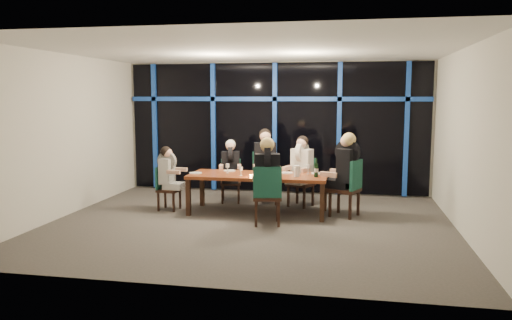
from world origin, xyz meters
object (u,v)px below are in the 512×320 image
(chair_far_right, at_px, (303,179))
(water_pitcher, at_px, (297,171))
(chair_far_mid, at_px, (265,175))
(dining_table, at_px, (258,178))
(chair_end_left, at_px, (165,186))
(chair_near_mid, at_px, (267,192))
(diner_far_left, at_px, (231,162))
(diner_near_mid, at_px, (267,168))
(diner_far_right, at_px, (301,161))
(diner_end_right, at_px, (345,162))
(diner_far_mid, at_px, (265,155))
(chair_end_right, at_px, (349,185))
(wine_bottle, at_px, (316,170))
(diner_end_left, at_px, (169,169))
(chair_far_left, at_px, (231,178))

(chair_far_right, relative_size, water_pitcher, 4.71)
(chair_far_right, bearing_deg, chair_far_mid, -166.96)
(dining_table, height_order, chair_end_left, chair_end_left)
(chair_far_right, relative_size, chair_near_mid, 0.94)
(diner_far_left, distance_m, diner_near_mid, 1.97)
(chair_far_right, relative_size, diner_far_right, 1.03)
(chair_far_mid, bearing_deg, chair_end_left, -166.01)
(chair_near_mid, bearing_deg, diner_end_right, -155.36)
(diner_far_mid, xyz_separation_m, diner_end_right, (1.64, -0.84, 0.00))
(diner_far_left, bearing_deg, chair_end_right, -30.57)
(chair_far_right, relative_size, wine_bottle, 2.85)
(dining_table, bearing_deg, chair_end_left, -178.46)
(dining_table, xyz_separation_m, chair_end_right, (1.71, 0.03, -0.09))
(diner_end_left, relative_size, diner_near_mid, 0.82)
(diner_end_right, bearing_deg, diner_far_mid, -95.07)
(chair_far_right, distance_m, diner_end_right, 1.24)
(dining_table, bearing_deg, diner_far_left, 130.61)
(diner_far_mid, bearing_deg, diner_end_right, -43.18)
(wine_bottle, distance_m, water_pitcher, 0.35)
(diner_far_mid, distance_m, diner_end_left, 2.00)
(dining_table, height_order, chair_far_mid, chair_far_mid)
(chair_far_mid, relative_size, wine_bottle, 3.10)
(chair_far_left, distance_m, chair_far_right, 1.54)
(chair_far_mid, xyz_separation_m, diner_end_left, (-1.72, -1.05, 0.23))
(chair_near_mid, relative_size, diner_far_right, 1.09)
(chair_end_left, relative_size, wine_bottle, 2.50)
(chair_end_left, xyz_separation_m, diner_far_left, (1.09, 0.92, 0.38))
(dining_table, bearing_deg, diner_end_right, 2.33)
(chair_near_mid, relative_size, diner_near_mid, 1.03)
(chair_far_left, height_order, diner_end_right, diner_end_right)
(diner_near_mid, bearing_deg, diner_end_right, -158.29)
(chair_end_left, xyz_separation_m, diner_far_right, (2.58, 0.81, 0.45))
(chair_far_mid, relative_size, chair_far_right, 1.09)
(dining_table, xyz_separation_m, water_pitcher, (0.75, -0.14, 0.17))
(wine_bottle, bearing_deg, chair_end_left, 179.01)
(dining_table, bearing_deg, chair_far_mid, 92.33)
(chair_near_mid, distance_m, diner_end_right, 1.66)
(chair_far_mid, xyz_separation_m, diner_near_mid, (0.35, -1.78, 0.40))
(chair_end_left, distance_m, chair_end_right, 3.55)
(chair_far_left, distance_m, diner_far_left, 0.37)
(chair_end_left, distance_m, diner_end_right, 3.50)
(chair_end_left, distance_m, diner_near_mid, 2.32)
(dining_table, bearing_deg, diner_far_mid, 90.97)
(diner_end_right, relative_size, water_pitcher, 5.00)
(diner_far_mid, xyz_separation_m, water_pitcher, (0.77, -1.04, -0.16))
(diner_end_right, xyz_separation_m, diner_near_mid, (-1.32, -0.85, -0.02))
(diner_far_left, relative_size, diner_near_mid, 0.87)
(dining_table, height_order, chair_far_left, chair_far_left)
(chair_far_right, xyz_separation_m, diner_end_left, (-2.54, -0.89, 0.28))
(chair_end_left, height_order, diner_end_right, diner_end_right)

